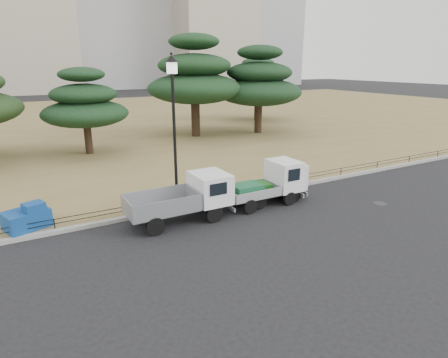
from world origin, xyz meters
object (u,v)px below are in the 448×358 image
truck_kei_front (268,183)px  truck_kei_rear (276,183)px  truck_large (185,197)px  street_lamp (173,107)px  tarp_pile (27,218)px

truck_kei_front → truck_kei_rear: truck_kei_front is taller
truck_large → street_lamp: bearing=80.9°
truck_large → tarp_pile: bearing=160.8°
truck_kei_front → truck_kei_rear: 0.58m
truck_large → truck_kei_rear: truck_large is taller
truck_large → tarp_pile: (-5.74, 1.93, -0.48)m
street_lamp → truck_kei_rear: bearing=-16.9°
truck_large → truck_kei_front: size_ratio=1.18×
truck_kei_rear → tarp_pile: (-10.41, 1.78, -0.29)m
street_lamp → truck_large: bearing=-98.6°
truck_kei_front → tarp_pile: bearing=168.7°
truck_kei_rear → street_lamp: size_ratio=0.51×
truck_large → tarp_pile: 6.07m
truck_large → truck_kei_front: truck_kei_front is taller
truck_large → tarp_pile: truck_large is taller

